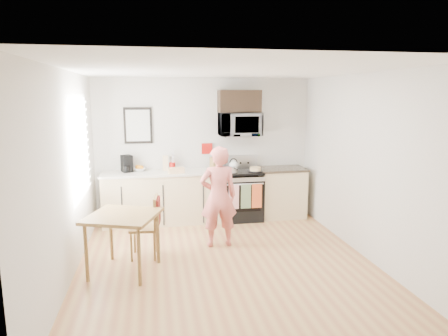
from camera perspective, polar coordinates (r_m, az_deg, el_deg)
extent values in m
plane|color=#A2653E|center=(5.65, 0.36, -13.51)|extent=(4.60, 4.60, 0.00)
cube|color=beige|center=(7.51, -2.84, 2.79)|extent=(4.00, 0.04, 2.60)
cube|color=beige|center=(3.10, 8.27, -8.30)|extent=(4.00, 0.04, 2.60)
cube|color=beige|center=(5.28, -21.49, -1.13)|extent=(0.04, 4.60, 2.60)
cube|color=beige|center=(5.95, 19.66, 0.21)|extent=(0.04, 4.60, 2.60)
cube|color=white|center=(5.18, 0.39, 13.83)|extent=(4.00, 4.60, 0.04)
cube|color=white|center=(6.01, -20.01, 2.70)|extent=(0.02, 1.40, 1.50)
cube|color=white|center=(6.01, -19.91, 2.70)|extent=(0.01, 1.30, 1.40)
cube|color=#D4C088|center=(7.32, -8.72, -4.31)|extent=(2.10, 0.60, 0.90)
cube|color=beige|center=(7.21, -8.82, -0.69)|extent=(2.14, 0.64, 0.04)
cube|color=#D4C088|center=(7.69, 8.15, -3.57)|extent=(0.84, 0.60, 0.90)
cube|color=black|center=(7.59, 8.24, -0.12)|extent=(0.88, 0.64, 0.04)
cube|color=black|center=(7.47, 2.35, -4.38)|extent=(0.76, 0.65, 0.77)
cube|color=black|center=(7.16, 2.90, -4.52)|extent=(0.61, 0.02, 0.45)
cube|color=silver|center=(7.09, 2.92, -1.93)|extent=(0.74, 0.02, 0.14)
cylinder|color=silver|center=(7.05, 3.01, -2.33)|extent=(0.68, 0.02, 0.02)
cube|color=black|center=(7.36, 2.38, -0.51)|extent=(0.76, 0.65, 0.04)
cube|color=silver|center=(7.60, 1.94, 0.91)|extent=(0.76, 0.08, 0.24)
cube|color=white|center=(7.05, 1.41, -4.15)|extent=(0.18, 0.02, 0.44)
cube|color=#627A51|center=(7.10, 3.16, -4.07)|extent=(0.18, 0.02, 0.44)
cube|color=#CF5A1F|center=(7.15, 4.72, -3.99)|extent=(0.18, 0.02, 0.44)
imported|color=silver|center=(7.35, 2.25, 6.24)|extent=(0.76, 0.51, 0.42)
cube|color=black|center=(7.38, 2.20, 9.52)|extent=(0.76, 0.35, 0.40)
cube|color=black|center=(7.38, -12.18, 5.96)|extent=(0.50, 0.03, 0.65)
cube|color=#B8BEB4|center=(7.36, -12.19, 5.95)|extent=(0.42, 0.01, 0.56)
cube|color=#B4130F|center=(7.50, -2.45, 2.78)|extent=(0.20, 0.02, 0.20)
imported|color=#BA3E33|center=(6.05, -0.80, -4.11)|extent=(0.57, 0.38, 1.55)
cube|color=brown|center=(5.31, -14.27, -6.66)|extent=(0.83, 0.83, 0.04)
cylinder|color=brown|center=(5.30, -19.08, -11.43)|extent=(0.05, 0.05, 0.74)
cylinder|color=brown|center=(5.02, -12.02, -12.33)|extent=(0.05, 0.05, 0.74)
cylinder|color=brown|center=(5.87, -15.84, -9.11)|extent=(0.05, 0.05, 0.74)
cylinder|color=brown|center=(5.62, -9.40, -9.74)|extent=(0.05, 0.05, 0.74)
cube|color=brown|center=(5.84, -11.39, -8.40)|extent=(0.41, 0.41, 0.04)
cube|color=brown|center=(5.75, -9.70, -6.19)|extent=(0.07, 0.38, 0.45)
cube|color=#5D120F|center=(5.74, -9.47, -6.10)|extent=(0.09, 0.34, 0.37)
cylinder|color=brown|center=(5.79, -13.08, -11.00)|extent=(0.03, 0.03, 0.41)
cylinder|color=brown|center=(5.75, -9.89, -11.03)|extent=(0.03, 0.03, 0.41)
cylinder|color=brown|center=(6.08, -12.64, -9.92)|extent=(0.03, 0.03, 0.41)
cylinder|color=brown|center=(6.04, -9.61, -9.93)|extent=(0.03, 0.03, 0.41)
cube|color=brown|center=(7.35, -1.45, 0.69)|extent=(0.15, 0.17, 0.22)
cylinder|color=#B4130F|center=(7.35, -7.40, 0.26)|extent=(0.11, 0.11, 0.14)
imported|color=white|center=(7.36, -11.92, -0.19)|extent=(0.27, 0.27, 0.06)
cube|color=#D5B980|center=(7.32, -8.37, 0.70)|extent=(0.10, 0.10, 0.27)
cube|color=black|center=(7.31, -13.72, 0.62)|extent=(0.23, 0.25, 0.30)
cylinder|color=black|center=(7.23, -13.74, -0.08)|extent=(0.11, 0.11, 0.11)
cube|color=#DDAC74|center=(7.03, -6.85, -0.35)|extent=(0.29, 0.17, 0.10)
cylinder|color=black|center=(7.27, 4.49, -0.43)|extent=(0.24, 0.24, 0.01)
cylinder|color=tan|center=(7.26, 4.50, -0.11)|extent=(0.20, 0.20, 0.07)
sphere|color=white|center=(7.38, 1.36, 0.40)|extent=(0.17, 0.17, 0.17)
cone|color=white|center=(7.37, 1.37, 1.09)|extent=(0.05, 0.05, 0.05)
torus|color=black|center=(7.37, 1.37, 0.81)|extent=(0.15, 0.02, 0.15)
cylinder|color=silver|center=(7.14, 1.15, -0.22)|extent=(0.20, 0.20, 0.10)
cylinder|color=black|center=(7.00, 1.62, -0.11)|extent=(0.05, 0.18, 0.02)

